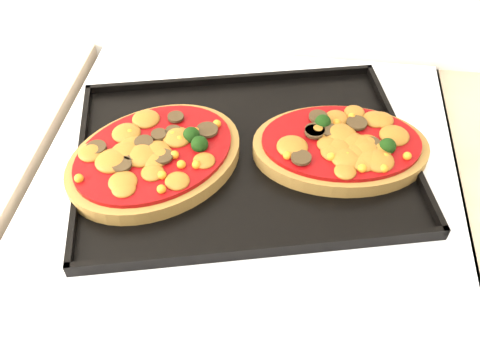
% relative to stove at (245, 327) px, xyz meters
% --- Properties ---
extents(stove, '(0.60, 0.60, 0.91)m').
position_rel_stove_xyz_m(stove, '(0.00, 0.00, 0.00)').
color(stove, white).
rests_on(stove, floor).
extents(baking_tray, '(0.54, 0.45, 0.02)m').
position_rel_stove_xyz_m(baking_tray, '(-0.01, 0.03, 0.47)').
color(baking_tray, black).
rests_on(baking_tray, stove).
extents(pizza_left, '(0.31, 0.31, 0.04)m').
position_rel_stove_xyz_m(pizza_left, '(-0.13, -0.01, 0.48)').
color(pizza_left, olive).
rests_on(pizza_left, baking_tray).
extents(pizza_right, '(0.26, 0.19, 0.04)m').
position_rel_stove_xyz_m(pizza_right, '(0.13, 0.05, 0.48)').
color(pizza_right, olive).
rests_on(pizza_right, baking_tray).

